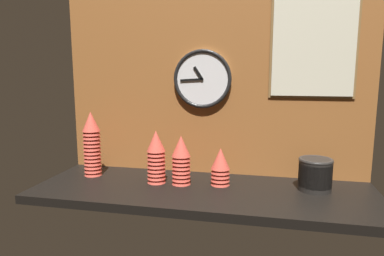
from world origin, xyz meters
The scene contains 9 objects.
ground_plane centered at (0.00, 0.00, -2.00)cm, with size 160.00×56.00×4.00cm, color black.
wall_tiled_back centered at (0.00, 26.50, 52.50)cm, with size 160.00×3.00×105.00cm.
cup_stack_center centered at (-11.47, 3.24, 12.06)cm, with size 9.16×9.16×24.13cm.
cup_stack_center_right centered at (7.39, 5.96, 9.10)cm, with size 9.16×9.16×18.20cm.
cup_stack_far_left centered at (-60.86, 7.51, 17.00)cm, with size 9.16×9.16×34.00cm.
cup_stack_center_left centered at (-24.02, 2.93, 13.05)cm, with size 9.16×9.16×26.10cm.
bowl_stack_far_right centered at (51.23, 7.78, 7.87)cm, with size 15.42×15.42×15.07cm.
wall_clock centered at (-4.93, 23.46, 50.66)cm, with size 30.64×2.70×30.64cm.
menu_board centered at (49.37, 24.35, 67.24)cm, with size 40.92×1.32×51.69cm.
Camera 1 is at (27.75, -153.21, 54.11)cm, focal length 32.00 mm.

